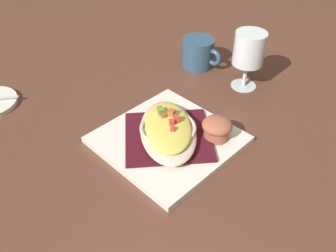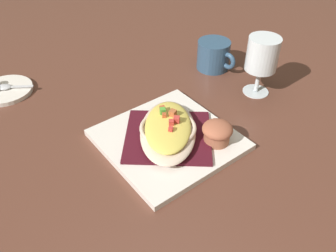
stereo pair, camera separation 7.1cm
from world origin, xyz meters
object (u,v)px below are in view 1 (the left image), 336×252
square_plate (168,140)px  muffin (217,128)px  gratin_dish (168,129)px  coffee_mug (198,54)px  stemmed_glass (249,52)px

square_plate → muffin: size_ratio=4.12×
gratin_dish → coffee_mug: bearing=20.7°
gratin_dish → coffee_mug: size_ratio=1.95×
square_plate → gratin_dish: (0.00, 0.00, 0.03)m
square_plate → stemmed_glass: bearing=-6.8°
square_plate → muffin: (0.06, -0.08, 0.03)m
coffee_mug → stemmed_glass: size_ratio=0.80×
square_plate → coffee_mug: coffee_mug is taller
square_plate → stemmed_glass: (0.29, -0.03, 0.09)m
muffin → stemmed_glass: stemmed_glass is taller
square_plate → stemmed_glass: stemmed_glass is taller
gratin_dish → coffee_mug: (0.31, 0.12, -0.00)m
square_plate → gratin_dish: size_ratio=1.12×
square_plate → coffee_mug: bearing=20.7°
muffin → stemmed_glass: bearing=11.6°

